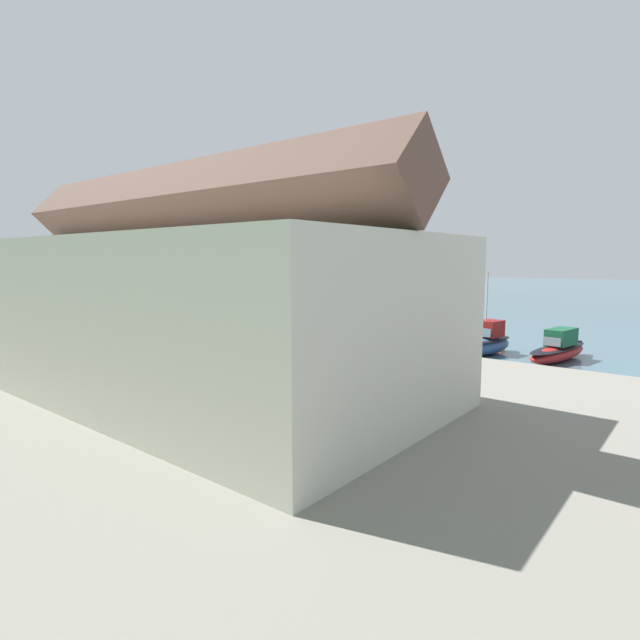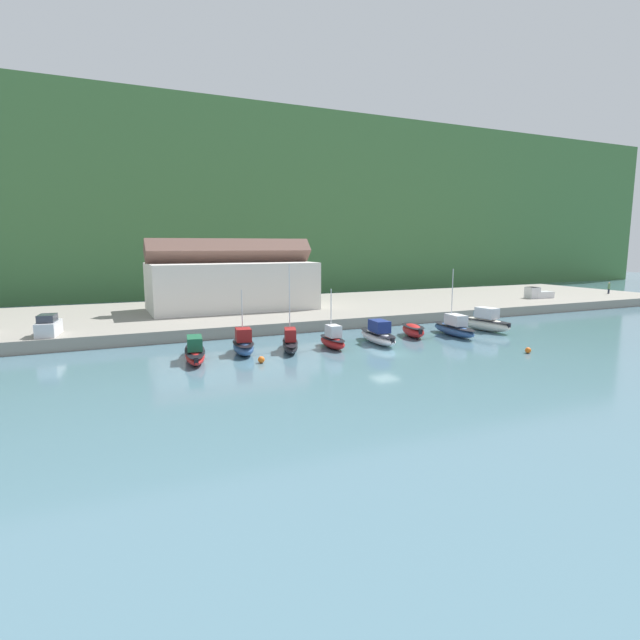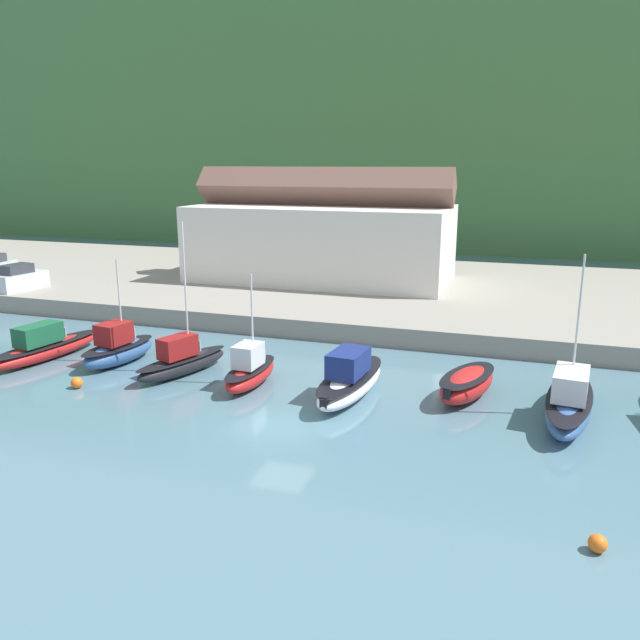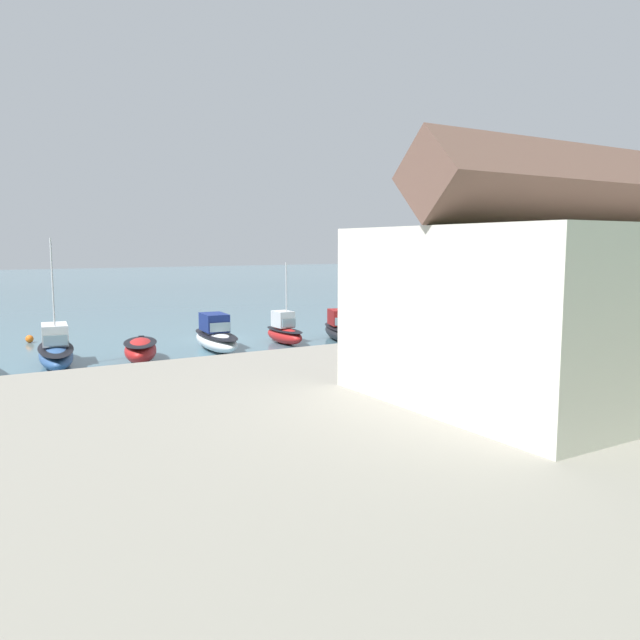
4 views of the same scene
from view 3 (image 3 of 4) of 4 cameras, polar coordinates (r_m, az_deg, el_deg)
name	(u,v)px [view 3 (image 3 of 4)]	position (r m, az deg, el deg)	size (l,w,h in m)	color
ground_plane	(282,427)	(28.64, -3.51, -9.70)	(320.00, 320.00, 0.00)	slate
hillside_backdrop	(474,117)	(112.50, 13.91, 17.61)	(240.00, 59.97, 38.15)	#42703D
quay_promenade	(403,292)	(54.80, 7.59, 2.58)	(138.48, 29.79, 1.35)	gray
harbor_clubhouse	(322,239)	(56.04, 0.15, 7.43)	(22.95, 11.08, 9.91)	silver
moored_boat_0	(44,347)	(41.13, -23.92, -2.26)	(2.98, 8.06, 2.25)	red
moored_boat_1	(118,349)	(38.69, -18.00, -2.51)	(2.78, 5.57, 6.18)	#33568E
moored_boat_2	(182,360)	(35.81, -12.50, -3.62)	(3.40, 6.46, 8.52)	black
moored_boat_3	(250,371)	(33.38, -6.41, -4.62)	(1.79, 4.97, 6.00)	red
moored_boat_4	(350,380)	(31.74, 2.78, -5.47)	(2.81, 7.49, 2.52)	white
moored_boat_5	(467,384)	(32.43, 13.29, -5.70)	(3.42, 5.58, 1.44)	red
moored_boat_6	(569,401)	(31.14, 21.83, -6.92)	(2.89, 7.99, 7.66)	#33568E
parked_car_2	(20,279)	(57.29, -25.72, 3.42)	(2.39, 4.42, 2.16)	silver
mooring_buoy_0	(77,383)	(35.48, -21.36, -5.36)	(0.61, 0.61, 0.61)	orange
mooring_buoy_1	(598,544)	(21.94, 24.04, -18.17)	(0.58, 0.58, 0.58)	orange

